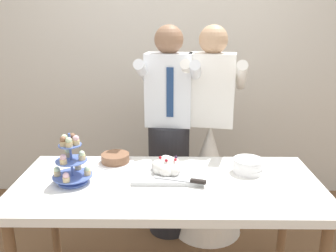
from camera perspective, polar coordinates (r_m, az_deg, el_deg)
rear_wall at (r=3.32m, az=0.26°, el=12.83°), size 5.20×0.10×2.90m
dessert_table at (r=2.11m, az=-0.05°, el=-10.96°), size 1.80×0.80×0.78m
cupcake_stand at (r=2.10m, az=-15.49°, el=-5.76°), size 0.23×0.23×0.31m
main_cake_tray at (r=2.15m, az=-0.06°, el=-7.01°), size 0.43×0.34×0.13m
plate_stack at (r=2.24m, az=12.95°, el=-6.35°), size 0.19×0.19×0.09m
round_cake at (r=2.35m, az=-8.58°, el=-5.34°), size 0.24×0.24×0.07m
person_groom at (r=2.73m, az=0.09°, el=-3.21°), size 0.51×0.53×1.66m
person_bride at (r=2.82m, az=6.69°, el=-6.31°), size 0.57×0.56×1.66m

